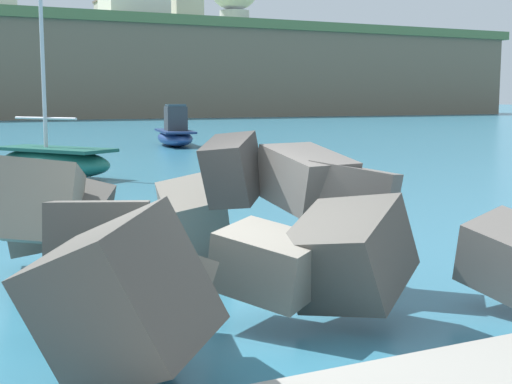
% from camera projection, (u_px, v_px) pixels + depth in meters
% --- Properties ---
extents(ground_plane, '(400.00, 400.00, 0.00)m').
position_uv_depth(ground_plane, '(214.00, 336.00, 7.30)').
color(ground_plane, '#2D6B84').
extents(boat_near_centre, '(3.70, 4.52, 5.48)m').
position_uv_depth(boat_near_centre, '(54.00, 161.00, 21.65)').
color(boat_near_centre, '#1E6656').
rests_on(boat_near_centre, ground).
extents(boat_mid_left, '(2.57, 5.23, 2.13)m').
position_uv_depth(boat_mid_left, '(175.00, 133.00, 36.03)').
color(boat_mid_left, navy).
rests_on(boat_mid_left, ground).
extents(mooring_buoy_inner, '(0.44, 0.44, 0.44)m').
position_uv_depth(mooring_buoy_inner, '(68.00, 169.00, 22.13)').
color(mooring_buoy_inner, silver).
rests_on(mooring_buoy_inner, ground).
extents(headland_bluff, '(111.82, 35.41, 12.37)m').
position_uv_depth(headland_bluff, '(116.00, 71.00, 98.99)').
color(headland_bluff, '#756651').
rests_on(headland_bluff, ground).
extents(station_building_west, '(4.25, 5.75, 4.14)m').
position_uv_depth(station_building_west, '(184.00, 12.00, 99.52)').
color(station_building_west, beige).
rests_on(station_building_west, headland_bluff).
extents(station_building_east, '(5.87, 4.92, 4.22)m').
position_uv_depth(station_building_east, '(117.00, 15.00, 103.40)').
color(station_building_east, '#B2ADA3').
rests_on(station_building_east, headland_bluff).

